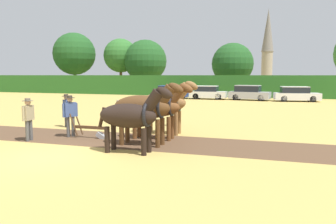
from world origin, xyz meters
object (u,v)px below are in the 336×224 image
Objects in this scene: parked_car_center_left at (249,93)px; parked_car_center at (296,94)px; draft_horse_trail_left at (156,107)px; parked_car_far_left at (171,92)px; plow at (92,131)px; farmer_onlooker_right at (66,108)px; tree_far_left at (74,54)px; church_spire at (268,46)px; draft_horse_trail_right at (165,103)px; farmer_beside_team at (177,108)px; tree_center at (233,64)px; farmer_onlooker_left at (28,116)px; parked_car_left at (208,93)px; farmer_at_plow at (70,112)px; tree_left at (121,56)px; draft_horse_lead_left at (131,116)px; tree_center_left at (145,61)px; draft_horse_lead_right at (144,108)px.

parked_car_center_left reaches higher than parked_car_center.
draft_horse_trail_left reaches higher than parked_car_far_left.
plow is 0.97× the size of farmer_onlooker_right.
farmer_onlooker_right is 24.26m from parked_car_center.
tree_far_left reaches higher than plow.
church_spire reaches higher than tree_far_left.
farmer_onlooker_right is at bearing -56.12° from tree_far_left.
draft_horse_trail_right is 1.71× the size of farmer_beside_team.
tree_center is 1.62× the size of parked_car_center_left.
parked_car_far_left is at bearing 55.75° from farmer_beside_team.
draft_horse_trail_left reaches higher than farmer_onlooker_left.
parked_car_left is at bearing -23.88° from tree_far_left.
farmer_at_plow is at bearing -83.50° from parked_car_far_left.
farmer_onlooker_left is (-2.12, -1.29, 0.69)m from plow.
parked_car_center_left is (1.78, 22.79, -0.59)m from draft_horse_trail_left.
tree_center is at bearing 27.74° from farmer_onlooker_right.
farmer_beside_team is (26.88, -30.30, -5.09)m from tree_far_left.
farmer_beside_team is (-2.05, -63.30, -8.25)m from church_spire.
farmer_onlooker_right reaches higher than parked_car_center_left.
parked_car_left is at bearing 168.99° from parked_car_center.
tree_far_left is at bearing -131.24° from church_spire.
church_spire reaches higher than plow.
farmer_onlooker_left is at bearing -101.87° from farmer_at_plow.
tree_left is at bearing 118.46° from draft_horse_trail_right.
parked_car_center_left is at bearing 83.85° from draft_horse_trail_right.
church_spire is 9.89× the size of farmer_at_plow.
draft_horse_trail_left is at bearing -140.37° from farmer_beside_team.
draft_horse_lead_left is 25.94m from parked_car_center.
farmer_beside_team is at bearing -87.47° from tree_center.
farmer_at_plow is (-3.69, 1.79, -0.22)m from draft_horse_lead_left.
parked_car_left is 9.03m from parked_car_center.
tree_center_left is 13.60m from tree_center.
draft_horse_trail_right reaches higher than parked_car_left.
tree_center is 2.46× the size of draft_horse_lead_right.
draft_horse_lead_right is at bearing -87.50° from tree_center.
tree_far_left reaches higher than farmer_at_plow.
farmer_onlooker_right is (-7.27, -65.27, -8.22)m from church_spire.
parked_car_center_left is at bearing -73.46° from tree_center.
tree_center_left is 4.93× the size of farmer_beside_team.
tree_far_left is 5.78× the size of plow.
farmer_onlooker_left is (14.72, -37.14, -4.69)m from tree_left.
plow is at bearing 27.11° from farmer_onlooker_left.
tree_far_left is at bearing 68.43° from farmer_onlooker_right.
farmer_beside_team reaches higher than parked_car_center_left.
parked_car_center is (4.50, -44.06, -8.48)m from church_spire.
draft_horse_trail_right is 0.61× the size of parked_car_center.
parked_car_left is at bearing 95.26° from draft_horse_trail_left.
tree_left is 4.89× the size of farmer_onlooker_left.
parked_car_center is at bearing -3.57° from parked_car_far_left.
parked_car_left is at bearing 27.26° from farmer_onlooker_right.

